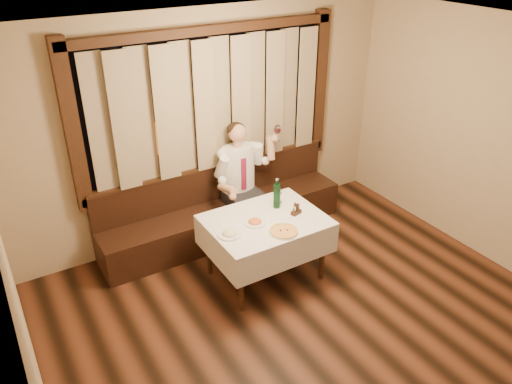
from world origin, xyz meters
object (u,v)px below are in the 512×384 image
pizza (284,231)px  pasta_cream (229,232)px  banquette (223,213)px  seated_man (242,174)px  green_bottle (277,195)px  dining_table (265,227)px  cruet_caddy (296,210)px  pasta_red (255,220)px

pizza → pasta_cream: bearing=153.7°
banquette → seated_man: bearing=-21.2°
pasta_cream → banquette: bearing=66.2°
green_bottle → seated_man: 0.78m
dining_table → seated_man: bearing=75.8°
cruet_caddy → seated_man: size_ratio=0.09×
dining_table → pasta_red: bearing=-177.2°
seated_man → pizza: bearing=-99.6°
pasta_red → pasta_cream: (-0.34, -0.06, 0.00)m
dining_table → pizza: 0.34m
dining_table → cruet_caddy: (0.35, -0.08, 0.15)m
green_bottle → cruet_caddy: 0.28m
pasta_red → green_bottle: 0.43m
green_bottle → seated_man: size_ratio=0.24×
pizza → pasta_red: bearing=117.4°
dining_table → seated_man: size_ratio=0.85×
pizza → pasta_cream: 0.56m
pizza → pasta_cream: pasta_cream is taller
pasta_cream → dining_table: bearing=8.0°
pasta_cream → seated_man: (0.72, 1.00, 0.06)m
dining_table → banquette: bearing=90.0°
green_bottle → banquette: bearing=105.9°
dining_table → seated_man: seated_man is taller
pasta_cream → green_bottle: green_bottle is taller
pasta_red → seated_man: size_ratio=0.16×
pizza → green_bottle: (0.22, 0.48, 0.14)m
pasta_red → cruet_caddy: size_ratio=1.80×
pasta_red → cruet_caddy: cruet_caddy is taller
banquette → seated_man: (0.24, -0.09, 0.55)m
pizza → pasta_cream: size_ratio=1.25×
pasta_cream → pizza: bearing=-26.3°
pasta_red → dining_table: bearing=2.8°
dining_table → pasta_red: pasta_red is taller
pasta_red → green_bottle: green_bottle is taller
green_bottle → cruet_caddy: (0.10, -0.24, -0.11)m
dining_table → pasta_red: size_ratio=5.32×
green_bottle → cruet_caddy: bearing=-66.3°
cruet_caddy → pasta_red: bearing=157.6°
cruet_caddy → banquette: bearing=93.5°
pasta_red → seated_man: (0.37, 0.94, 0.07)m
cruet_caddy → pizza: bearing=-157.8°
green_bottle → cruet_caddy: size_ratio=2.70×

